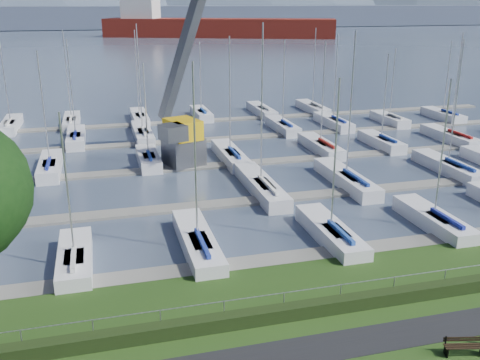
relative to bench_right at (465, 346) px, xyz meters
name	(u,v)px	position (x,y,z in m)	size (l,w,h in m)	color
path	(327,347)	(-5.53, 2.00, -0.41)	(160.00, 2.00, 0.04)	black
water	(111,33)	(-5.53, 265.00, -0.82)	(800.00, 540.00, 0.20)	#49556A
hedge	(306,309)	(-5.53, 4.60, -0.07)	(80.00, 0.70, 0.70)	black
fence	(303,290)	(-5.53, 5.00, 0.78)	(0.04, 0.04, 80.00)	gray
foothill	(106,16)	(-5.53, 335.00, 5.58)	(900.00, 80.00, 12.00)	#465067
docks	(202,167)	(-5.53, 31.00, -0.64)	(90.00, 41.60, 0.25)	gray
bench_right	(465,346)	(0.00, 0.00, 0.00)	(1.85, 0.82, 0.85)	black
crane	(185,105)	(-6.59, 33.21, 4.91)	(7.39, 13.04, 22.35)	#5C5D63
cargo_ship_mid	(209,28)	(35.30, 221.30, 3.12)	(99.19, 54.29, 21.50)	maroon
sailboat_fleet	(181,102)	(-6.77, 34.30, 5.05)	(75.39, 49.72, 13.67)	navy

